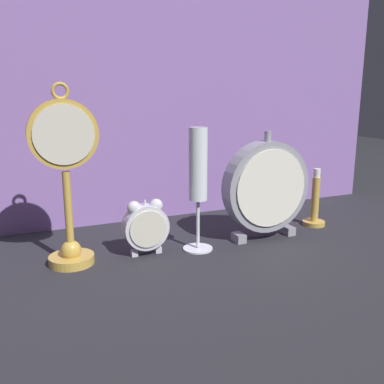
% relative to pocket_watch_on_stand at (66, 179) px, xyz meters
% --- Properties ---
extents(ground_plane, '(4.00, 4.00, 0.00)m').
position_rel_pocket_watch_on_stand_xyz_m(ground_plane, '(0.23, -0.10, -0.16)').
color(ground_plane, '#232328').
extents(fabric_backdrop_drape, '(1.29, 0.01, 0.73)m').
position_rel_pocket_watch_on_stand_xyz_m(fabric_backdrop_drape, '(0.23, 0.22, 0.21)').
color(fabric_backdrop_drape, '#8460A8').
rests_on(fabric_backdrop_drape, ground_plane).
extents(pocket_watch_on_stand, '(0.12, 0.08, 0.32)m').
position_rel_pocket_watch_on_stand_xyz_m(pocket_watch_on_stand, '(0.00, 0.00, 0.00)').
color(pocket_watch_on_stand, gold).
rests_on(pocket_watch_on_stand, ground_plane).
extents(alarm_clock_twin_bell, '(0.09, 0.03, 0.11)m').
position_rel_pocket_watch_on_stand_xyz_m(alarm_clock_twin_bell, '(0.14, -0.01, -0.10)').
color(alarm_clock_twin_bell, silver).
rests_on(alarm_clock_twin_bell, ground_plane).
extents(mantel_clock_silver, '(0.19, 0.04, 0.23)m').
position_rel_pocket_watch_on_stand_xyz_m(mantel_clock_silver, '(0.40, -0.02, -0.05)').
color(mantel_clock_silver, gray).
rests_on(mantel_clock_silver, ground_plane).
extents(champagne_flute, '(0.06, 0.06, 0.24)m').
position_rel_pocket_watch_on_stand_xyz_m(champagne_flute, '(0.24, -0.03, -0.01)').
color(champagne_flute, silver).
rests_on(champagne_flute, ground_plane).
extents(brass_candlestick, '(0.05, 0.05, 0.14)m').
position_rel_pocket_watch_on_stand_xyz_m(brass_candlestick, '(0.56, 0.01, -0.11)').
color(brass_candlestick, gold).
rests_on(brass_candlestick, ground_plane).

